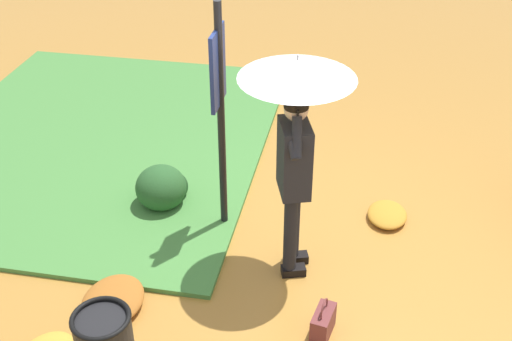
# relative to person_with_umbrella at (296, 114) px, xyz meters

# --- Properties ---
(ground_plane) EXTENTS (18.00, 18.00, 0.00)m
(ground_plane) POSITION_rel_person_with_umbrella_xyz_m (0.16, -0.18, -1.55)
(ground_plane) COLOR #B27A33
(grass_verge) EXTENTS (4.80, 4.00, 0.05)m
(grass_verge) POSITION_rel_person_with_umbrella_xyz_m (1.76, 2.61, -1.53)
(grass_verge) COLOR #47843D
(grass_verge) RESTS_ON ground_plane
(person_with_umbrella) EXTENTS (0.96, 0.96, 2.04)m
(person_with_umbrella) POSITION_rel_person_with_umbrella_xyz_m (0.00, 0.00, 0.00)
(person_with_umbrella) COLOR black
(person_with_umbrella) RESTS_ON ground_plane
(info_sign_post) EXTENTS (0.44, 0.07, 2.30)m
(info_sign_post) POSITION_rel_person_with_umbrella_xyz_m (0.44, 0.75, -0.11)
(info_sign_post) COLOR black
(info_sign_post) RESTS_ON ground_plane
(handbag) EXTENTS (0.32, 0.19, 0.37)m
(handbag) POSITION_rel_person_with_umbrella_xyz_m (-0.85, -0.39, -1.42)
(handbag) COLOR brown
(handbag) RESTS_ON ground_plane
(shrub_cluster) EXTENTS (0.58, 0.52, 0.47)m
(shrub_cluster) POSITION_rel_person_with_umbrella_xyz_m (0.64, 1.43, -1.33)
(shrub_cluster) COLOR #285628
(shrub_cluster) RESTS_ON ground_plane
(leaf_pile_by_bench) EXTENTS (0.49, 0.40, 0.11)m
(leaf_pile_by_bench) POSITION_rel_person_with_umbrella_xyz_m (0.84, -0.87, -1.50)
(leaf_pile_by_bench) COLOR #C68428
(leaf_pile_by_bench) RESTS_ON ground_plane
(leaf_pile_far_path) EXTENTS (0.65, 0.52, 0.14)m
(leaf_pile_far_path) POSITION_rel_person_with_umbrella_xyz_m (-0.87, 1.41, -1.48)
(leaf_pile_far_path) COLOR #A86023
(leaf_pile_far_path) RESTS_ON ground_plane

